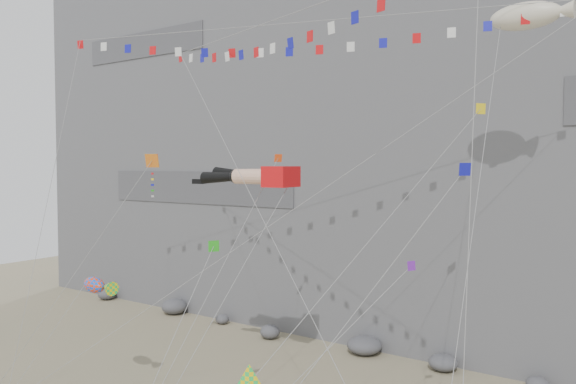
% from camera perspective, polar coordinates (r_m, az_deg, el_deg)
% --- Properties ---
extents(cliff, '(80.00, 28.00, 50.00)m').
position_cam_1_polar(cliff, '(56.48, 15.00, 13.80)').
color(cliff, slate).
rests_on(cliff, ground).
extents(talus_boulders, '(60.00, 3.00, 1.20)m').
position_cam_1_polar(talus_boulders, '(43.70, 7.77, -15.23)').
color(talus_boulders, '#595A5E').
rests_on(talus_boulders, ground).
extents(legs_kite, '(7.15, 15.08, 19.32)m').
position_cam_1_polar(legs_kite, '(33.43, -3.47, 1.58)').
color(legs_kite, red).
rests_on(legs_kite, ground).
extents(flag_banner_upper, '(30.26, 15.63, 28.46)m').
position_cam_1_polar(flag_banner_upper, '(34.49, 1.62, 16.83)').
color(flag_banner_upper, red).
rests_on(flag_banner_upper, ground).
extents(flag_banner_lower, '(23.02, 10.95, 25.61)m').
position_cam_1_polar(flag_banner_lower, '(30.54, -0.67, 17.26)').
color(flag_banner_lower, red).
rests_on(flag_banner_lower, ground).
extents(harlequin_kite, '(7.35, 8.21, 17.26)m').
position_cam_1_polar(harlequin_kite, '(36.61, -13.72, 3.01)').
color(harlequin_kite, red).
rests_on(harlequin_kite, ground).
extents(fish_windsock, '(4.70, 5.36, 8.67)m').
position_cam_1_polar(fish_windsock, '(35.78, -19.09, -8.93)').
color(fish_windsock, red).
rests_on(fish_windsock, ground).
extents(blimp_windsock, '(4.46, 14.14, 25.70)m').
position_cam_1_polar(blimp_windsock, '(33.79, 22.94, 16.07)').
color(blimp_windsock, beige).
rests_on(blimp_windsock, ground).
extents(small_kite_a, '(1.83, 14.97, 20.40)m').
position_cam_1_polar(small_kite_a, '(34.98, -1.28, 2.94)').
color(small_kite_a, '#FF4F15').
rests_on(small_kite_a, ground).
extents(small_kite_b, '(7.33, 9.40, 14.55)m').
position_cam_1_polar(small_kite_b, '(26.54, 11.91, -7.86)').
color(small_kite_b, purple).
rests_on(small_kite_b, ground).
extents(small_kite_c, '(1.49, 8.78, 12.85)m').
position_cam_1_polar(small_kite_c, '(28.43, -7.67, -5.73)').
color(small_kite_c, green).
rests_on(small_kite_c, ground).
extents(small_kite_d, '(9.49, 16.31, 24.62)m').
position_cam_1_polar(small_kite_d, '(30.28, 18.51, 7.43)').
color(small_kite_d, yellow).
rests_on(small_kite_d, ground).
extents(small_kite_e, '(8.62, 8.75, 17.87)m').
position_cam_1_polar(small_kite_e, '(24.22, 17.14, 1.68)').
color(small_kite_e, '#1314AA').
rests_on(small_kite_e, ground).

